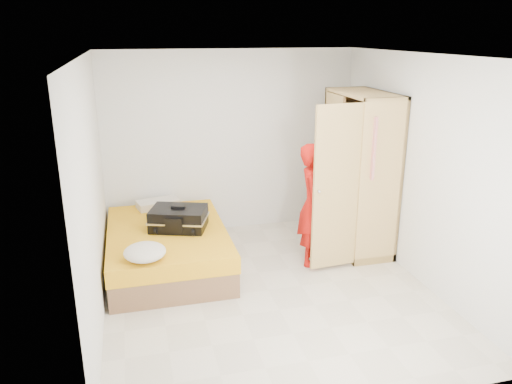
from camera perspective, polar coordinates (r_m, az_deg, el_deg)
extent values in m
plane|color=beige|center=(5.82, 1.39, -11.13)|extent=(4.00, 4.00, 0.00)
plane|color=white|center=(5.09, 1.62, 15.38)|extent=(4.00, 4.00, 0.00)
cube|color=white|center=(7.19, -2.87, 5.66)|extent=(3.60, 0.02, 2.60)
cube|color=white|center=(3.56, 10.40, -7.82)|extent=(3.60, 0.02, 2.60)
cube|color=white|center=(5.14, -18.20, -0.27)|extent=(0.02, 4.00, 2.60)
cube|color=white|center=(6.04, 18.18, 2.38)|extent=(0.02, 4.00, 2.60)
cube|color=brown|center=(6.39, -10.01, -7.13)|extent=(1.40, 2.00, 0.30)
cube|color=gold|center=(6.29, -10.13, -5.06)|extent=(1.42, 2.02, 0.20)
cube|color=#E7B870|center=(6.84, 13.80, 2.34)|extent=(0.04, 1.20, 2.10)
cube|color=#E7B870|center=(6.22, 14.07, 0.79)|extent=(0.58, 0.04, 2.10)
cube|color=#E7B870|center=(7.22, 9.78, 3.43)|extent=(0.58, 0.04, 2.10)
cube|color=#E7B870|center=(6.52, 12.34, 10.96)|extent=(0.58, 1.20, 0.04)
cube|color=tan|center=(7.05, 11.25, -5.64)|extent=(0.58, 1.20, 0.10)
cube|color=#E7B870|center=(6.87, 8.65, 2.74)|extent=(0.04, 0.59, 2.00)
cube|color=#E7B870|center=(5.97, 9.14, 0.38)|extent=(0.59, 0.09, 2.00)
cylinder|color=#B2B2B7|center=(6.54, 12.25, 9.57)|extent=(0.02, 1.10, 0.02)
imported|color=red|center=(6.23, 6.56, -1.44)|extent=(0.56, 0.66, 1.55)
cube|color=black|center=(6.21, -8.83, -2.99)|extent=(0.77, 0.66, 0.26)
cube|color=black|center=(6.16, -8.90, -1.72)|extent=(0.17, 0.10, 0.03)
ellipsoid|color=silver|center=(5.47, -12.59, -6.72)|extent=(0.45, 0.45, 0.17)
cube|color=silver|center=(7.03, -11.14, -1.31)|extent=(0.61, 0.41, 0.10)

